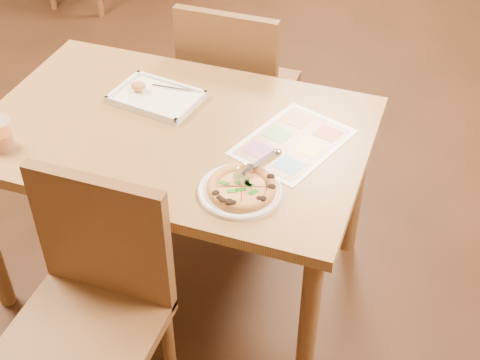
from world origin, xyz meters
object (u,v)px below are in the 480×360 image
(chair_far, at_px, (234,78))
(menu, at_px, (293,142))
(plate, at_px, (240,191))
(pizza, at_px, (242,187))
(appetizer_tray, at_px, (155,98))
(dining_table, at_px, (175,148))
(chair_near, at_px, (92,287))
(pizza_cutter, at_px, (256,167))
(glass_tumbler, at_px, (1,136))

(chair_far, distance_m, menu, 0.70)
(menu, bearing_deg, plate, -105.31)
(pizza, distance_m, appetizer_tray, 0.59)
(appetizer_tray, bearing_deg, dining_table, -45.77)
(chair_near, bearing_deg, pizza_cutter, 48.11)
(pizza_cutter, distance_m, menu, 0.27)
(dining_table, height_order, menu, menu)
(menu, bearing_deg, chair_far, 126.29)
(plate, relative_size, pizza, 1.20)
(dining_table, bearing_deg, chair_near, -90.00)
(chair_near, bearing_deg, glass_tumbler, 146.20)
(pizza, xyz_separation_m, menu, (0.07, 0.30, -0.02))
(dining_table, distance_m, pizza, 0.42)
(appetizer_tray, xyz_separation_m, menu, (0.53, -0.08, -0.01))
(glass_tumbler, bearing_deg, chair_near, -33.80)
(chair_far, height_order, menu, chair_far)
(chair_far, bearing_deg, chair_near, 90.00)
(chair_near, xyz_separation_m, chair_far, (-0.00, 1.20, 0.00))
(pizza, relative_size, menu, 0.55)
(chair_far, height_order, glass_tumbler, chair_far)
(appetizer_tray, height_order, menu, appetizer_tray)
(glass_tumbler, bearing_deg, dining_table, 30.78)
(pizza, distance_m, menu, 0.31)
(appetizer_tray, bearing_deg, menu, -8.39)
(glass_tumbler, relative_size, menu, 0.28)
(dining_table, xyz_separation_m, pizza, (0.33, -0.24, 0.11))
(appetizer_tray, distance_m, menu, 0.54)
(pizza_cutter, height_order, glass_tumbler, pizza_cutter)
(pizza, xyz_separation_m, appetizer_tray, (-0.46, 0.37, -0.01))
(dining_table, distance_m, menu, 0.41)
(pizza_cutter, bearing_deg, dining_table, 103.12)
(glass_tumbler, xyz_separation_m, menu, (0.88, 0.34, -0.04))
(appetizer_tray, bearing_deg, pizza_cutter, -34.63)
(dining_table, distance_m, plate, 0.41)
(chair_far, distance_m, glass_tumbler, 1.02)
(plate, xyz_separation_m, menu, (0.08, 0.29, -0.00))
(appetizer_tray, height_order, glass_tumbler, glass_tumbler)
(chair_near, xyz_separation_m, pizza, (0.33, 0.36, 0.18))
(glass_tumbler, bearing_deg, pizza_cutter, 5.49)
(pizza_cutter, distance_m, appetizer_tray, 0.60)
(plate, bearing_deg, chair_far, 110.92)
(dining_table, xyz_separation_m, chair_far, (-0.00, 0.60, -0.07))
(pizza, height_order, pizza_cutter, pizza_cutter)
(plate, distance_m, pizza, 0.02)
(dining_table, relative_size, menu, 3.45)
(glass_tumbler, bearing_deg, chair_far, 61.74)
(plate, height_order, glass_tumbler, glass_tumbler)
(plate, height_order, pizza_cutter, pizza_cutter)
(chair_near, distance_m, appetizer_tray, 0.76)
(pizza_cutter, bearing_deg, chair_far, 66.69)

